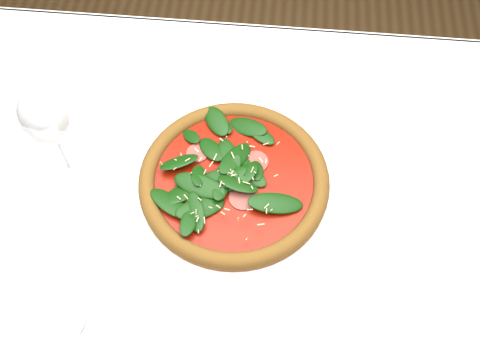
# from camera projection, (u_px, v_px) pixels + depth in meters

# --- Properties ---
(ground) EXTENTS (6.00, 6.00, 0.00)m
(ground) POSITION_uv_depth(u_px,v_px,m) (237.00, 317.00, 1.56)
(ground) COLOR brown
(ground) RESTS_ON ground
(dining_table) EXTENTS (1.21, 0.81, 0.75)m
(dining_table) POSITION_uv_depth(u_px,v_px,m) (235.00, 216.00, 1.01)
(dining_table) COLOR white
(dining_table) RESTS_ON ground
(plate) EXTENTS (0.37, 0.37, 0.02)m
(plate) POSITION_uv_depth(u_px,v_px,m) (234.00, 185.00, 0.92)
(plate) COLOR white
(plate) RESTS_ON dining_table
(pizza) EXTENTS (0.43, 0.43, 0.04)m
(pizza) POSITION_uv_depth(u_px,v_px,m) (234.00, 179.00, 0.90)
(pizza) COLOR brown
(pizza) RESTS_ON plate
(wine_glass) EXTENTS (0.08, 0.08, 0.20)m
(wine_glass) POSITION_uv_depth(u_px,v_px,m) (46.00, 118.00, 0.82)
(wine_glass) COLOR silver
(wine_glass) RESTS_ON dining_table
(fork) EXTENTS (0.07, 0.17, 0.00)m
(fork) POSITION_uv_depth(u_px,v_px,m) (70.00, 339.00, 0.77)
(fork) COLOR silver
(fork) RESTS_ON napkin
(saucer_far) EXTENTS (0.16, 0.16, 0.01)m
(saucer_far) POSITION_uv_depth(u_px,v_px,m) (409.00, 82.00, 1.04)
(saucer_far) COLOR white
(saucer_far) RESTS_ON dining_table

